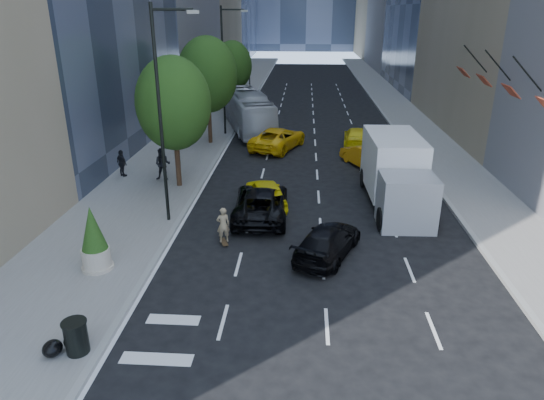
# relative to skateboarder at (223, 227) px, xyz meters

# --- Properties ---
(ground) EXTENTS (160.00, 160.00, 0.00)m
(ground) POSITION_rel_skateboarder_xyz_m (3.40, -1.82, -0.82)
(ground) COLOR black
(ground) RESTS_ON ground
(sidewalk_left) EXTENTS (6.00, 120.00, 0.15)m
(sidewalk_left) POSITION_rel_skateboarder_xyz_m (-5.60, 28.18, -0.75)
(sidewalk_left) COLOR slate
(sidewalk_left) RESTS_ON ground
(sidewalk_right) EXTENTS (4.00, 120.00, 0.15)m
(sidewalk_right) POSITION_rel_skateboarder_xyz_m (13.40, 28.18, -0.75)
(sidewalk_right) COLOR slate
(sidewalk_right) RESTS_ON ground
(lamp_near) EXTENTS (2.13, 0.22, 10.00)m
(lamp_near) POSITION_rel_skateboarder_xyz_m (-2.92, 2.18, 4.99)
(lamp_near) COLOR black
(lamp_near) RESTS_ON sidewalk_left
(lamp_far) EXTENTS (2.13, 0.22, 10.00)m
(lamp_far) POSITION_rel_skateboarder_xyz_m (-2.92, 20.18, 4.99)
(lamp_far) COLOR black
(lamp_far) RESTS_ON sidewalk_left
(tree_near) EXTENTS (4.20, 4.20, 7.46)m
(tree_near) POSITION_rel_skateboarder_xyz_m (-3.80, 7.18, 4.15)
(tree_near) COLOR #311D13
(tree_near) RESTS_ON sidewalk_left
(tree_mid) EXTENTS (4.50, 4.50, 7.99)m
(tree_mid) POSITION_rel_skateboarder_xyz_m (-3.80, 17.18, 4.50)
(tree_mid) COLOR #311D13
(tree_mid) RESTS_ON sidewalk_left
(tree_far) EXTENTS (3.90, 3.90, 6.92)m
(tree_far) POSITION_rel_skateboarder_xyz_m (-3.80, 30.18, 3.80)
(tree_far) COLOR #311D13
(tree_far) RESTS_ON sidewalk_left
(traffic_signal) EXTENTS (2.48, 0.53, 5.20)m
(traffic_signal) POSITION_rel_skateboarder_xyz_m (-3.00, 38.18, 3.41)
(traffic_signal) COLOR black
(traffic_signal) RESTS_ON sidewalk_left
(facade_flags) EXTENTS (1.85, 13.30, 2.05)m
(facade_flags) POSITION_rel_skateboarder_xyz_m (14.04, 8.18, 5.36)
(facade_flags) COLOR black
(facade_flags) RESTS_ON ground
(skateboarder) EXTENTS (0.70, 0.59, 1.64)m
(skateboarder) POSITION_rel_skateboarder_xyz_m (0.00, 0.00, 0.00)
(skateboarder) COLOR #8C7857
(skateboarder) RESTS_ON ground
(black_sedan_lincoln) EXTENTS (2.72, 5.67, 1.56)m
(black_sedan_lincoln) POSITION_rel_skateboarder_xyz_m (1.40, 3.18, -0.04)
(black_sedan_lincoln) COLOR black
(black_sedan_lincoln) RESTS_ON ground
(black_sedan_mercedes) EXTENTS (3.47, 4.96, 1.33)m
(black_sedan_mercedes) POSITION_rel_skateboarder_xyz_m (4.60, -0.82, -0.15)
(black_sedan_mercedes) COLOR black
(black_sedan_mercedes) RESTS_ON ground
(taxi_a) EXTENTS (2.84, 4.60, 1.46)m
(taxi_a) POSITION_rel_skateboarder_xyz_m (1.52, 4.68, -0.09)
(taxi_a) COLOR #FFE90D
(taxi_a) RESTS_ON ground
(taxi_b) EXTENTS (3.21, 4.59, 1.44)m
(taxi_b) POSITION_rel_skateboarder_xyz_m (7.60, 12.18, -0.10)
(taxi_b) COLOR orange
(taxi_b) RESTS_ON ground
(taxi_c) EXTENTS (4.57, 6.39, 1.62)m
(taxi_c) POSITION_rel_skateboarder_xyz_m (1.56, 16.18, -0.01)
(taxi_c) COLOR #E7B00C
(taxi_c) RESTS_ON ground
(taxi_d) EXTENTS (2.49, 5.17, 1.45)m
(taxi_d) POSITION_rel_skateboarder_xyz_m (7.60, 17.23, -0.09)
(taxi_d) COLOR yellow
(taxi_d) RESTS_ON ground
(city_bus) EXTENTS (5.92, 12.07, 3.28)m
(city_bus) POSITION_rel_skateboarder_xyz_m (-1.40, 22.39, 0.82)
(city_bus) COLOR #B8BBBF
(city_bus) RESTS_ON ground
(box_truck) EXTENTS (2.95, 7.57, 3.58)m
(box_truck) POSITION_rel_skateboarder_xyz_m (8.39, 5.27, 1.00)
(box_truck) COLOR silver
(box_truck) RESTS_ON ground
(pedestrian_a) EXTENTS (0.98, 0.77, 1.95)m
(pedestrian_a) POSITION_rel_skateboarder_xyz_m (-5.00, 8.13, 0.31)
(pedestrian_a) COLOR black
(pedestrian_a) RESTS_ON sidewalk_left
(pedestrian_b) EXTENTS (1.03, 0.92, 1.68)m
(pedestrian_b) POSITION_rel_skateboarder_xyz_m (-7.71, 8.59, 0.17)
(pedestrian_b) COLOR black
(pedestrian_b) RESTS_ON sidewalk_left
(trash_can) EXTENTS (0.69, 0.69, 1.03)m
(trash_can) POSITION_rel_skateboarder_xyz_m (-3.20, -7.82, -0.15)
(trash_can) COLOR black
(trash_can) RESTS_ON sidewalk_left
(planter_shrub) EXTENTS (1.12, 1.12, 2.68)m
(planter_shrub) POSITION_rel_skateboarder_xyz_m (-4.65, -2.82, 0.61)
(planter_shrub) COLOR #B7AB97
(planter_shrub) RESTS_ON sidewalk_left
(garbage_bags) EXTENTS (1.13, 1.09, 0.56)m
(garbage_bags) POSITION_rel_skateboarder_xyz_m (-3.57, -7.78, -0.40)
(garbage_bags) COLOR black
(garbage_bags) RESTS_ON sidewalk_left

